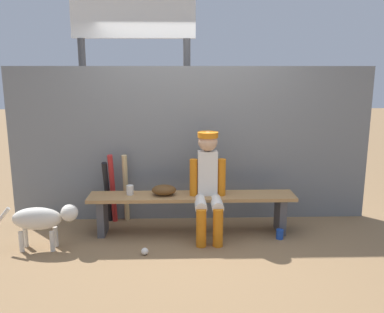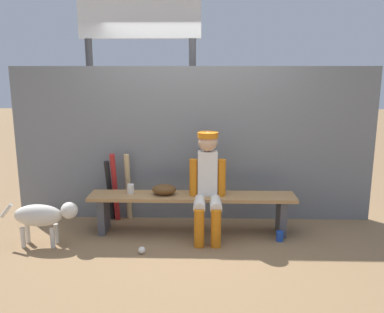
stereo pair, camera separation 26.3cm
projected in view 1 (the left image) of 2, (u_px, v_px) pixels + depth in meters
name	position (u px, v px, depth m)	size (l,w,h in m)	color
ground_plane	(192.00, 232.00, 4.77)	(30.00, 30.00, 0.00)	olive
chainlink_fence	(191.00, 145.00, 5.04)	(4.45, 0.03, 1.91)	slate
dugout_bench	(192.00, 203.00, 4.70)	(2.37, 0.36, 0.46)	#AD7F4C
player_seated	(208.00, 182.00, 4.53)	(0.41, 0.55, 1.19)	silver
baseball_glove	(164.00, 190.00, 4.65)	(0.28, 0.20, 0.12)	#593819
bat_wood_natural	(126.00, 188.00, 5.03)	(0.06, 0.06, 0.86)	tan
bat_aluminum_red	(113.00, 189.00, 4.96)	(0.06, 0.06, 0.89)	#B22323
bat_aluminum_black	(107.00, 192.00, 4.98)	(0.06, 0.06, 0.80)	black
baseball	(145.00, 251.00, 4.19)	(0.07, 0.07, 0.07)	white
cup_on_ground	(280.00, 234.00, 4.58)	(0.08, 0.08, 0.11)	#1E47AD
cup_on_bench	(130.00, 190.00, 4.67)	(0.08, 0.08, 0.11)	silver
scoreboard	(138.00, 28.00, 5.52)	(1.95, 0.27, 3.52)	#3F3F42
dog	(43.00, 219.00, 4.27)	(0.84, 0.20, 0.49)	beige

